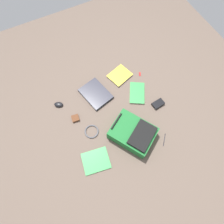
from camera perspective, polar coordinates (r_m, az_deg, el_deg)
ground_plane at (r=1.99m, az=0.89°, el=-0.97°), size 3.49×3.49×0.00m
backpack at (r=1.85m, az=6.56°, el=-6.52°), size 0.51×0.48×0.18m
laptop at (r=2.09m, az=-5.03°, el=5.59°), size 0.39×0.33×0.03m
book_blue at (r=1.86m, az=-4.95°, el=-14.64°), size 0.25×0.29×0.01m
book_red at (r=2.11m, az=7.68°, el=5.79°), size 0.31×0.27×0.02m
book_manual at (r=2.21m, az=2.38°, el=11.11°), size 0.26×0.29×0.02m
computer_mouse at (r=2.10m, az=-16.05°, el=2.21°), size 0.10×0.11×0.03m
cable_coil at (r=1.93m, az=-6.26°, el=-5.94°), size 0.15×0.15×0.02m
power_brick at (r=2.08m, az=13.92°, el=2.44°), size 0.09×0.14×0.03m
pen_black at (r=1.97m, az=15.77°, el=-8.17°), size 0.10×0.09×0.01m
earbud_pouch at (r=1.99m, az=-11.15°, el=-1.90°), size 0.08×0.08×0.03m
usb_stick at (r=2.25m, az=8.53°, el=11.46°), size 0.05×0.04×0.01m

